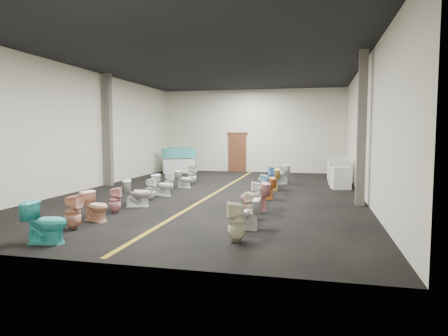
{
  "coord_description": "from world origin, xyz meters",
  "views": [
    {
      "loc": [
        3.49,
        -13.74,
        2.11
      ],
      "look_at": [
        0.06,
        1.0,
        0.8
      ],
      "focal_mm": 32.0,
      "sensor_mm": 36.0,
      "label": 1
    }
  ],
  "objects_px": {
    "toilet_right_4": "(257,193)",
    "toilet_right_10": "(281,174)",
    "toilet_left_6": "(163,185)",
    "toilet_right_0": "(237,222)",
    "toilet_left_0": "(46,222)",
    "toilet_right_2": "(252,206)",
    "appliance_crate_b": "(339,171)",
    "toilet_right_1": "(245,214)",
    "toilet_right_6": "(266,185)",
    "appliance_crate_a": "(341,178)",
    "toilet_left_3": "(115,200)",
    "toilet_left_5": "(150,189)",
    "bathtub": "(179,153)",
    "toilet_left_4": "(138,193)",
    "toilet_left_1": "(73,212)",
    "toilet_right_5": "(264,189)",
    "display_table": "(179,166)",
    "toilet_left_7": "(169,182)",
    "appliance_crate_d": "(336,168)",
    "appliance_crate_c": "(337,172)",
    "toilet_right_7": "(269,180)",
    "toilet_left_8": "(184,179)",
    "toilet_right_8": "(274,177)",
    "toilet_right_3": "(255,197)",
    "toilet_left_9": "(192,174)",
    "toilet_left_2": "(96,206)",
    "toilet_right_9": "(279,174)"
  },
  "relations": [
    {
      "from": "bathtub",
      "to": "toilet_right_0",
      "type": "relative_size",
      "value": 2.21
    },
    {
      "from": "toilet_right_1",
      "to": "toilet_right_6",
      "type": "bearing_deg",
      "value": 179.71
    },
    {
      "from": "toilet_left_7",
      "to": "toilet_right_7",
      "type": "height_order",
      "value": "toilet_right_7"
    },
    {
      "from": "toilet_left_3",
      "to": "toilet_left_4",
      "type": "bearing_deg",
      "value": -25.5
    },
    {
      "from": "toilet_right_7",
      "to": "toilet_right_2",
      "type": "bearing_deg",
      "value": -4.26
    },
    {
      "from": "toilet_right_2",
      "to": "toilet_right_3",
      "type": "height_order",
      "value": "toilet_right_3"
    },
    {
      "from": "toilet_left_1",
      "to": "toilet_right_2",
      "type": "xyz_separation_m",
      "value": [
        3.68,
        1.87,
        -0.05
      ]
    },
    {
      "from": "appliance_crate_b",
      "to": "toilet_left_5",
      "type": "height_order",
      "value": "appliance_crate_b"
    },
    {
      "from": "toilet_right_4",
      "to": "toilet_right_10",
      "type": "height_order",
      "value": "toilet_right_4"
    },
    {
      "from": "toilet_left_2",
      "to": "toilet_right_1",
      "type": "relative_size",
      "value": 1.03
    },
    {
      "from": "toilet_left_8",
      "to": "toilet_right_1",
      "type": "height_order",
      "value": "toilet_right_1"
    },
    {
      "from": "display_table",
      "to": "toilet_right_2",
      "type": "distance_m",
      "value": 12.3
    },
    {
      "from": "toilet_left_9",
      "to": "toilet_right_6",
      "type": "distance_m",
      "value": 3.98
    },
    {
      "from": "toilet_left_6",
      "to": "toilet_right_3",
      "type": "bearing_deg",
      "value": -109.8
    },
    {
      "from": "toilet_left_0",
      "to": "bathtub",
      "type": "bearing_deg",
      "value": 0.99
    },
    {
      "from": "toilet_left_4",
      "to": "toilet_left_6",
      "type": "relative_size",
      "value": 1.09
    },
    {
      "from": "toilet_left_1",
      "to": "toilet_left_8",
      "type": "distance_m",
      "value": 7.06
    },
    {
      "from": "toilet_right_6",
      "to": "appliance_crate_a",
      "type": "bearing_deg",
      "value": 153.1
    },
    {
      "from": "toilet_left_5",
      "to": "toilet_right_4",
      "type": "relative_size",
      "value": 1.01
    },
    {
      "from": "toilet_right_5",
      "to": "appliance_crate_b",
      "type": "bearing_deg",
      "value": 129.66
    },
    {
      "from": "toilet_left_6",
      "to": "toilet_right_0",
      "type": "xyz_separation_m",
      "value": [
        3.58,
        -5.1,
        0.04
      ]
    },
    {
      "from": "display_table",
      "to": "toilet_left_4",
      "type": "height_order",
      "value": "toilet_left_4"
    },
    {
      "from": "toilet_left_3",
      "to": "toilet_right_1",
      "type": "bearing_deg",
      "value": -121.4
    },
    {
      "from": "appliance_crate_d",
      "to": "appliance_crate_c",
      "type": "bearing_deg",
      "value": -90.0
    },
    {
      "from": "appliance_crate_c",
      "to": "toilet_right_8",
      "type": "relative_size",
      "value": 1.01
    },
    {
      "from": "toilet_right_6",
      "to": "toilet_left_7",
      "type": "bearing_deg",
      "value": -66.11
    },
    {
      "from": "appliance_crate_b",
      "to": "toilet_right_10",
      "type": "distance_m",
      "value": 2.51
    },
    {
      "from": "toilet_left_0",
      "to": "toilet_right_9",
      "type": "bearing_deg",
      "value": -27.4
    },
    {
      "from": "bathtub",
      "to": "toilet_right_4",
      "type": "relative_size",
      "value": 2.49
    },
    {
      "from": "toilet_left_0",
      "to": "toilet_right_2",
      "type": "bearing_deg",
      "value": -58.06
    },
    {
      "from": "appliance_crate_b",
      "to": "toilet_left_8",
      "type": "distance_m",
      "value": 6.4
    },
    {
      "from": "appliance_crate_d",
      "to": "toilet_right_8",
      "type": "bearing_deg",
      "value": -121.02
    },
    {
      "from": "toilet_right_1",
      "to": "toilet_right_7",
      "type": "bearing_deg",
      "value": 179.66
    },
    {
      "from": "toilet_left_4",
      "to": "toilet_right_6",
      "type": "bearing_deg",
      "value": -63.9
    },
    {
      "from": "bathtub",
      "to": "toilet_right_8",
      "type": "bearing_deg",
      "value": -65.67
    },
    {
      "from": "toilet_right_0",
      "to": "toilet_right_4",
      "type": "height_order",
      "value": "toilet_right_0"
    },
    {
      "from": "toilet_left_1",
      "to": "toilet_right_5",
      "type": "relative_size",
      "value": 1.11
    },
    {
      "from": "toilet_left_1",
      "to": "toilet_left_6",
      "type": "relative_size",
      "value": 1.09
    },
    {
      "from": "bathtub",
      "to": "toilet_right_8",
      "type": "height_order",
      "value": "bathtub"
    },
    {
      "from": "toilet_left_6",
      "to": "toilet_right_5",
      "type": "relative_size",
      "value": 1.02
    },
    {
      "from": "toilet_right_2",
      "to": "toilet_right_6",
      "type": "distance_m",
      "value": 4.07
    },
    {
      "from": "toilet_right_4",
      "to": "toilet_right_10",
      "type": "xyz_separation_m",
      "value": [
        0.15,
        6.05,
        -0.0
      ]
    },
    {
      "from": "appliance_crate_b",
      "to": "toilet_right_1",
      "type": "xyz_separation_m",
      "value": [
        -2.43,
        -8.57,
        -0.2
      ]
    },
    {
      "from": "toilet_left_8",
      "to": "toilet_right_0",
      "type": "relative_size",
      "value": 0.84
    },
    {
      "from": "toilet_left_4",
      "to": "appliance_crate_a",
      "type": "bearing_deg",
      "value": -64.99
    },
    {
      "from": "toilet_left_3",
      "to": "appliance_crate_b",
      "type": "bearing_deg",
      "value": -54.88
    },
    {
      "from": "toilet_right_10",
      "to": "toilet_left_9",
      "type": "bearing_deg",
      "value": -71.13
    },
    {
      "from": "toilet_right_5",
      "to": "toilet_left_3",
      "type": "bearing_deg",
      "value": -70.63
    },
    {
      "from": "display_table",
      "to": "toilet_left_7",
      "type": "xyz_separation_m",
      "value": [
        2.03,
        -6.83,
        -0.02
      ]
    },
    {
      "from": "toilet_left_0",
      "to": "toilet_right_5",
      "type": "xyz_separation_m",
      "value": [
        3.43,
        6.04,
        -0.06
      ]
    }
  ]
}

